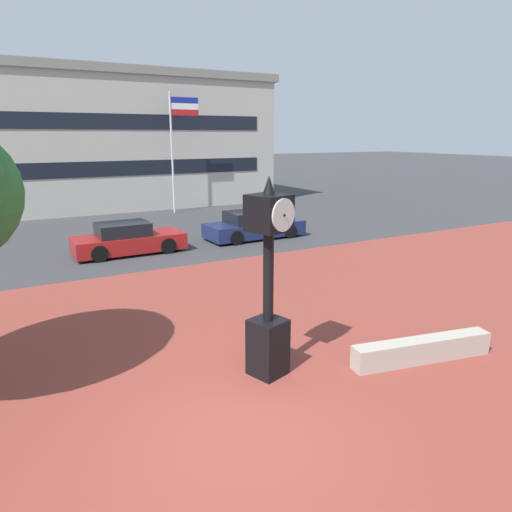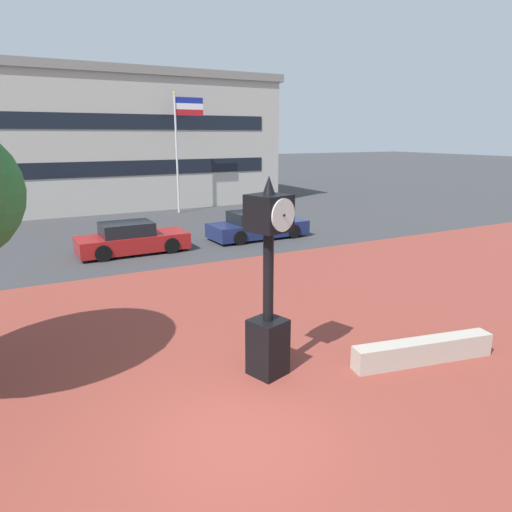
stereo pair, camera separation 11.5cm
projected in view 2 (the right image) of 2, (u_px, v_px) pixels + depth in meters
name	position (u px, v px, depth m)	size (l,w,h in m)	color
ground_plane	(236.00, 436.00, 7.50)	(200.00, 200.00, 0.00)	#38383A
plaza_brick_paving	(175.00, 360.00, 10.05)	(44.00, 13.98, 0.01)	brown
planter_wall	(423.00, 351.00, 9.91)	(3.20, 0.40, 0.50)	#ADA393
street_clock	(268.00, 290.00, 9.04)	(0.86, 0.89, 3.96)	black
car_street_near	(257.00, 226.00, 21.81)	(4.64, 2.03, 1.28)	navy
car_street_mid	(131.00, 239.00, 19.04)	(4.39, 1.88, 1.28)	maroon
flagpole_primary	(180.00, 140.00, 28.20)	(1.85, 0.14, 7.13)	silver
civic_building	(53.00, 140.00, 32.99)	(28.47, 15.39, 8.67)	#B2ADA3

